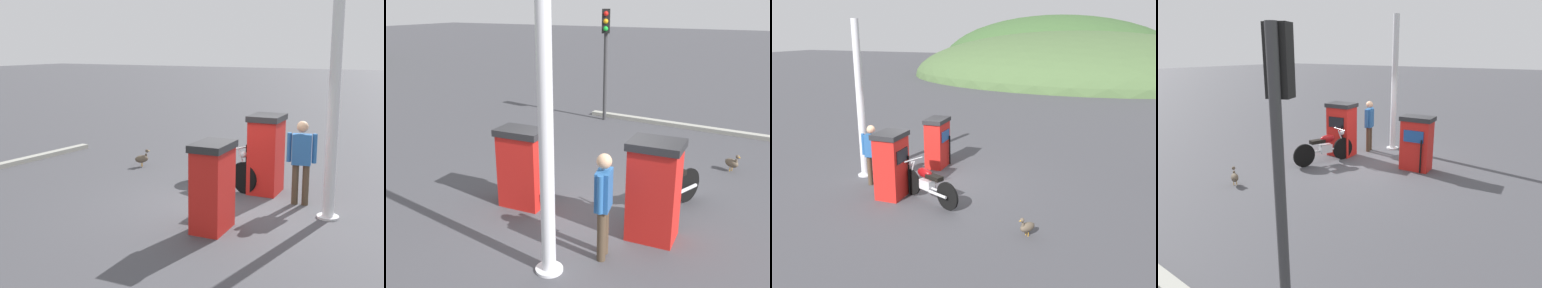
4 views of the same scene
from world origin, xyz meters
The scene contains 9 objects.
ground_plane centered at (0.00, 0.00, 0.00)m, with size 120.00×120.00×0.00m, color #424247.
fuel_pump_near centered at (-0.26, -1.27, 0.84)m, with size 0.71×0.87×1.66m.
fuel_pump_far centered at (-0.26, 1.27, 0.77)m, with size 0.63×0.91×1.50m.
motorcycle_near_pump centered at (0.69, -1.20, 0.49)m, with size 1.88×0.87×0.97m.
attendant_person centered at (-1.16, -0.79, 0.95)m, with size 0.58×0.27×1.65m.
wandering_duck centered at (3.35, -1.96, 0.21)m, with size 0.34×0.41×0.44m.
roadside_traffic_light centered at (6.08, 2.47, 2.40)m, with size 0.40×0.30×3.50m.
canopy_support_pole centered at (-1.84, -0.27, 2.09)m, with size 0.40×0.40×4.34m.
road_edge_kerb centered at (6.42, 0.00, 0.06)m, with size 0.61×6.25×0.12m.
Camera 2 is at (-6.28, -3.08, 3.65)m, focal length 39.80 mm.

